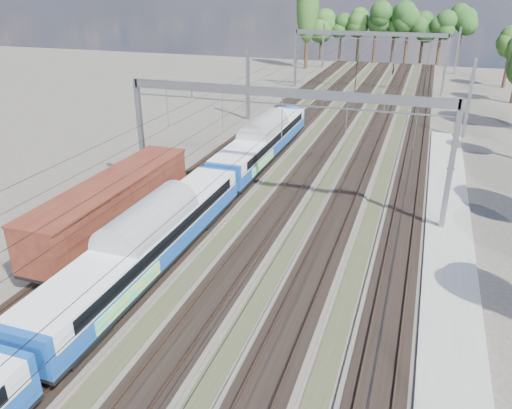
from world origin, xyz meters
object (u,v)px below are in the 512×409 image
(freight_boxcar, at_px, (114,204))
(signal_far, at_px, (425,81))
(worker, at_px, (393,70))
(emu_train, at_px, (145,237))
(signal_near, at_px, (356,70))

(freight_boxcar, height_order, signal_far, signal_far)
(worker, relative_size, signal_far, 0.38)
(signal_far, bearing_deg, emu_train, -120.03)
(freight_boxcar, height_order, worker, freight_boxcar)
(emu_train, relative_size, signal_near, 10.81)
(emu_train, bearing_deg, freight_boxcar, 140.83)
(freight_boxcar, relative_size, signal_near, 2.59)
(emu_train, bearing_deg, signal_near, 86.60)
(freight_boxcar, bearing_deg, signal_near, 81.55)
(worker, height_order, signal_near, signal_near)
(emu_train, distance_m, freight_boxcar, 5.81)
(emu_train, distance_m, signal_near, 56.69)
(emu_train, distance_m, signal_far, 54.17)
(emu_train, height_order, freight_boxcar, emu_train)
(signal_near, bearing_deg, emu_train, -79.65)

